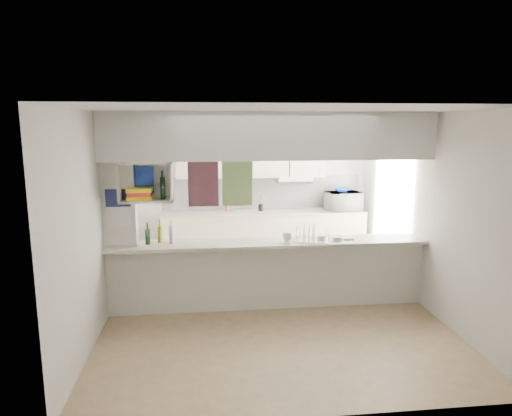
{
  "coord_description": "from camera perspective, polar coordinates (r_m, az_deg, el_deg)",
  "views": [
    {
      "loc": [
        -0.82,
        -5.8,
        2.44
      ],
      "look_at": [
        -0.12,
        0.5,
        1.28
      ],
      "focal_mm": 32.0,
      "sensor_mm": 36.0,
      "label": 1
    }
  ],
  "objects": [
    {
      "name": "floor",
      "position": [
        6.34,
        1.59,
        -12.25
      ],
      "size": [
        4.8,
        4.8,
        0.0
      ],
      "primitive_type": "plane",
      "color": "#8E7252",
      "rests_on": "ground"
    },
    {
      "name": "ceiling",
      "position": [
        5.86,
        1.72,
        11.94
      ],
      "size": [
        4.8,
        4.8,
        0.0
      ],
      "primitive_type": "plane",
      "color": "white",
      "rests_on": "wall_back"
    },
    {
      "name": "wall_back",
      "position": [
        8.32,
        -0.65,
        2.5
      ],
      "size": [
        4.2,
        0.0,
        4.2
      ],
      "primitive_type": "plane",
      "rotation": [
        1.57,
        0.0,
        0.0
      ],
      "color": "silver",
      "rests_on": "floor"
    },
    {
      "name": "wall_left",
      "position": [
        6.04,
        -18.47,
        -1.04
      ],
      "size": [
        0.0,
        4.8,
        4.8
      ],
      "primitive_type": "plane",
      "rotation": [
        1.57,
        0.0,
        1.57
      ],
      "color": "silver",
      "rests_on": "floor"
    },
    {
      "name": "wall_right",
      "position": [
        6.59,
        20.05,
        -0.22
      ],
      "size": [
        0.0,
        4.8,
        4.8
      ],
      "primitive_type": "plane",
      "rotation": [
        1.57,
        0.0,
        -1.57
      ],
      "color": "silver",
      "rests_on": "floor"
    },
    {
      "name": "servery_partition",
      "position": [
        5.88,
        0.0,
        2.75
      ],
      "size": [
        4.2,
        0.5,
        2.6
      ],
      "color": "silver",
      "rests_on": "floor"
    },
    {
      "name": "cubby_shelf",
      "position": [
        5.83,
        -13.7,
        2.89
      ],
      "size": [
        0.65,
        0.35,
        0.5
      ],
      "color": "white",
      "rests_on": "bulkhead"
    },
    {
      "name": "kitchen_run",
      "position": [
        8.16,
        0.66,
        -1.04
      ],
      "size": [
        3.6,
        0.63,
        2.24
      ],
      "color": "beige",
      "rests_on": "floor"
    },
    {
      "name": "microwave",
      "position": [
        8.33,
        10.88,
        0.84
      ],
      "size": [
        0.64,
        0.47,
        0.33
      ],
      "primitive_type": "imported",
      "rotation": [
        0.0,
        0.0,
        3.26
      ],
      "color": "white",
      "rests_on": "bench_top"
    },
    {
      "name": "bowl",
      "position": [
        8.29,
        10.68,
        2.2
      ],
      "size": [
        0.27,
        0.27,
        0.07
      ],
      "primitive_type": "imported",
      "color": "navy",
      "rests_on": "microwave"
    },
    {
      "name": "dish_rack",
      "position": [
        6.12,
        7.02,
        -3.2
      ],
      "size": [
        0.5,
        0.42,
        0.23
      ],
      "rotation": [
        0.0,
        0.0,
        -0.22
      ],
      "color": "silver",
      "rests_on": "breakfast_bar"
    },
    {
      "name": "cup",
      "position": [
        6.03,
        3.9,
        -3.62
      ],
      "size": [
        0.13,
        0.13,
        0.1
      ],
      "primitive_type": "imported",
      "rotation": [
        0.0,
        0.0,
        0.06
      ],
      "color": "white",
      "rests_on": "dish_rack"
    },
    {
      "name": "wine_bottles",
      "position": [
        6.05,
        -11.9,
        -3.27
      ],
      "size": [
        0.36,
        0.14,
        0.32
      ],
      "color": "black",
      "rests_on": "breakfast_bar"
    },
    {
      "name": "plastic_tubs",
      "position": [
        6.19,
        9.09,
        -3.7
      ],
      "size": [
        0.48,
        0.21,
        0.06
      ],
      "color": "silver",
      "rests_on": "breakfast_bar"
    },
    {
      "name": "utensil_jar",
      "position": [
        8.14,
        0.6,
        0.06
      ],
      "size": [
        0.09,
        0.09,
        0.13
      ],
      "primitive_type": "cylinder",
      "color": "black",
      "rests_on": "bench_top"
    },
    {
      "name": "knife_block",
      "position": [
        8.11,
        -3.41,
        0.3
      ],
      "size": [
        0.12,
        0.1,
        0.2
      ],
      "primitive_type": "cube",
      "rotation": [
        0.0,
        0.0,
        0.21
      ],
      "color": "brown",
      "rests_on": "bench_top"
    }
  ]
}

